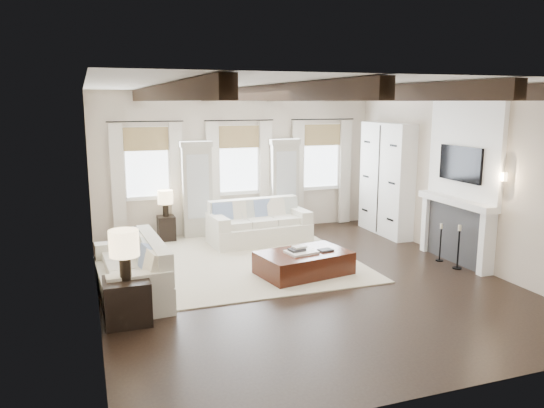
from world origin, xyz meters
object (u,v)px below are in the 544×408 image
object	(u,v)px
sofa_left	(135,273)
ottoman	(304,263)
side_table_back	(166,229)
side_table_front	(127,301)
sofa_back	(258,225)

from	to	relation	value
sofa_left	ottoman	xyz separation A→B (m)	(2.85, 0.07, -0.16)
side_table_back	sofa_left	bearing A→B (deg)	-106.70
side_table_front	side_table_back	xyz separation A→B (m)	(1.15, 4.15, -0.03)
ottoman	side_table_back	world-z (taller)	side_table_back
sofa_back	sofa_left	xyz separation A→B (m)	(-2.78, -2.41, -0.01)
sofa_left	side_table_back	world-z (taller)	sofa_left
side_table_front	side_table_back	bearing A→B (deg)	74.50
sofa_back	ottoman	world-z (taller)	sofa_back
sofa_back	side_table_back	distance (m)	1.99
ottoman	side_table_front	world-z (taller)	side_table_front
sofa_back	ottoman	bearing A→B (deg)	-88.45
sofa_back	ottoman	xyz separation A→B (m)	(0.06, -2.34, -0.17)
side_table_back	ottoman	bearing A→B (deg)	-58.37
sofa_back	sofa_left	world-z (taller)	sofa_back
sofa_left	side_table_front	distance (m)	1.02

